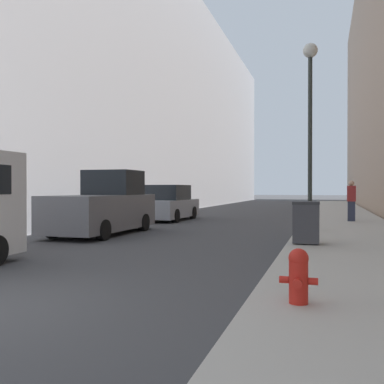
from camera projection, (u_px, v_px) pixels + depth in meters
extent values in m
cube|color=#B7B2A8|center=(343.00, 219.00, 21.01)|extent=(3.64, 60.00, 0.13)
cube|color=#BCBCC1|center=(117.00, 100.00, 33.49)|extent=(12.00, 60.00, 16.98)
cylinder|color=red|center=(298.00, 283.00, 5.42)|extent=(0.24, 0.24, 0.53)
sphere|color=red|center=(299.00, 258.00, 5.42)|extent=(0.25, 0.25, 0.25)
cylinder|color=red|center=(299.00, 252.00, 5.42)|extent=(0.07, 0.07, 0.05)
cylinder|color=red|center=(298.00, 283.00, 5.25)|extent=(0.11, 0.12, 0.11)
cylinder|color=red|center=(284.00, 280.00, 5.48)|extent=(0.12, 0.09, 0.09)
cylinder|color=red|center=(313.00, 281.00, 5.37)|extent=(0.12, 0.09, 0.09)
cube|color=#3D3D42|center=(306.00, 223.00, 11.27)|extent=(0.67, 0.63, 1.01)
cube|color=#2D2D31|center=(306.00, 203.00, 11.26)|extent=(0.69, 0.64, 0.08)
cylinder|color=black|center=(296.00, 239.00, 11.61)|extent=(0.05, 0.16, 0.16)
cylinder|color=black|center=(317.00, 240.00, 11.44)|extent=(0.05, 0.16, 0.16)
cylinder|color=#2D332D|center=(310.00, 227.00, 14.95)|extent=(0.28, 0.28, 0.25)
cylinder|color=#2D332D|center=(310.00, 143.00, 14.92)|extent=(0.15, 0.15, 6.07)
sphere|color=silver|center=(310.00, 51.00, 14.90)|extent=(0.51, 0.51, 0.51)
cube|color=slate|center=(102.00, 212.00, 14.82)|extent=(1.95, 4.94, 1.19)
cube|color=black|center=(113.00, 183.00, 15.64)|extent=(1.79, 1.58, 0.89)
cylinder|color=black|center=(101.00, 221.00, 16.56)|extent=(0.24, 0.64, 0.64)
cylinder|color=black|center=(144.00, 222.00, 16.02)|extent=(0.24, 0.64, 0.64)
cylinder|color=black|center=(53.00, 228.00, 13.64)|extent=(0.24, 0.64, 0.64)
cylinder|color=black|center=(103.00, 230.00, 13.10)|extent=(0.24, 0.64, 0.64)
cube|color=#A3A8B2|center=(169.00, 208.00, 21.41)|extent=(1.83, 4.54, 0.86)
cube|color=#1E2328|center=(169.00, 192.00, 21.40)|extent=(1.61, 2.36, 0.74)
cylinder|color=black|center=(163.00, 212.00, 22.96)|extent=(0.24, 0.64, 0.64)
cylinder|color=black|center=(193.00, 213.00, 22.46)|extent=(0.24, 0.64, 0.64)
cylinder|color=black|center=(142.00, 215.00, 20.36)|extent=(0.24, 0.64, 0.64)
cylinder|color=black|center=(175.00, 216.00, 19.86)|extent=(0.24, 0.64, 0.64)
cube|color=#2D3347|center=(351.00, 211.00, 19.05)|extent=(0.31, 0.22, 0.88)
cube|color=maroon|center=(351.00, 194.00, 19.04)|extent=(0.37, 0.22, 0.70)
sphere|color=tan|center=(351.00, 183.00, 19.04)|extent=(0.24, 0.24, 0.24)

